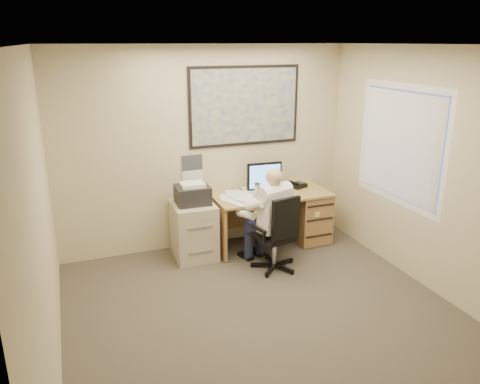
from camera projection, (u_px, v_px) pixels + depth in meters
name	position (u px, v px, depth m)	size (l,w,h in m)	color
room_shell	(278.00, 200.00, 4.25)	(4.00, 4.50, 2.70)	#3E392F
desk	(291.00, 211.00, 6.60)	(1.60, 0.97, 1.15)	#A38946
world_map	(245.00, 106.00, 6.25)	(1.56, 0.03, 1.06)	#1E4C93
wall_calendar	(192.00, 170.00, 6.26)	(0.28, 0.01, 0.42)	white
window_blinds	(400.00, 145.00, 5.57)	(0.06, 1.40, 1.30)	beige
filing_cabinet	(194.00, 225.00, 6.11)	(0.54, 0.65, 1.02)	#B3AA90
office_chair	(275.00, 248.00, 5.78)	(0.69, 0.69, 0.99)	black
person	(274.00, 219.00, 5.74)	(0.55, 0.78, 1.29)	white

